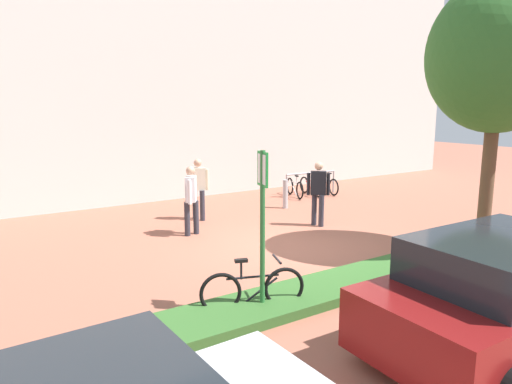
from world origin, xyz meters
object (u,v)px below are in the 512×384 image
Objects in this scene: bike_at_sign at (253,289)px; person_shirt_white at (198,185)px; person_shirt_blue at (191,196)px; car_maroon_wagon at (507,293)px; tree_sidewalk at (499,56)px; bollard_steel at (285,194)px; parking_sign_post at (263,209)px; bike_rack_cluster at (311,185)px; person_suited_dark at (318,190)px.

bike_at_sign is 6.17m from person_shirt_white.
car_maroon_wagon is at bearing -81.23° from person_shirt_blue.
tree_sidewalk reaches higher than bollard_steel.
tree_sidewalk reaches higher than parking_sign_post.
tree_sidewalk reaches higher than person_shirt_blue.
person_shirt_blue is at bearing 134.44° from tree_sidewalk.
parking_sign_post is 6.26m from person_shirt_white.
bike_rack_cluster is 5.16m from person_shirt_white.
bollard_steel is (4.73, 5.81, -1.20)m from parking_sign_post.
tree_sidewalk is 3.34× the size of person_shirt_blue.
person_shirt_blue is (-3.77, -1.20, 0.53)m from bollard_steel.
tree_sidewalk is at bearing 34.99° from car_maroon_wagon.
person_shirt_blue is 1.59m from person_shirt_white.
bollard_steel is 0.52× the size of person_shirt_white.
bike_rack_cluster is 1.22× the size of person_suited_dark.
bollard_steel is at bearing -2.88° from person_shirt_white.
bike_at_sign is 0.37× the size of car_maroon_wagon.
bollard_steel is at bearing 75.82° from person_suited_dark.
tree_sidewalk is 3.34× the size of person_shirt_white.
tree_sidewalk is 3.34× the size of person_suited_dark.
bollard_steel is at bearing 72.59° from car_maroon_wagon.
car_maroon_wagon is (-2.65, -8.45, 0.31)m from bollard_steel.
person_shirt_blue is 1.00× the size of person_suited_dark.
parking_sign_post is at bearing -133.97° from bike_rack_cluster.
car_maroon_wagon is (1.12, -7.25, -0.23)m from person_shirt_blue.
tree_sidewalk reaches higher than person_shirt_white.
parking_sign_post is at bearing 178.43° from tree_sidewalk.
parking_sign_post reaches higher than bike_at_sign.
person_shirt_blue reaches higher than car_maroon_wagon.
bollard_steel is at bearing 49.65° from bike_at_sign.
person_suited_dark is (2.36, -2.35, 0.00)m from person_shirt_white.
bollard_steel is at bearing 50.80° from parking_sign_post.
person_suited_dark is at bearing -17.44° from person_shirt_blue.
person_suited_dark is (3.21, -1.01, 0.00)m from person_shirt_blue.
parking_sign_post is 2.81× the size of bollard_steel.
person_shirt_white is 8.60m from car_maroon_wagon.
bike_rack_cluster is 2.43m from bollard_steel.
person_suited_dark is (-2.63, -3.46, 0.63)m from bike_rack_cluster.
person_shirt_blue is at bearing -122.19° from person_shirt_white.
bike_rack_cluster is 1.22× the size of person_shirt_blue.
bike_at_sign is 4.66m from person_shirt_blue.
bike_rack_cluster is at bearing 46.03° from parking_sign_post.
bike_rack_cluster is 2.34× the size of bollard_steel.
person_shirt_blue is (-4.67, 4.76, -3.17)m from tree_sidewalk.
car_maroon_wagon is at bearing -145.01° from tree_sidewalk.
bollard_steel is 3.99m from person_shirt_blue.
parking_sign_post is 0.58× the size of car_maroon_wagon.
bike_at_sign is at bearing 128.31° from car_maroon_wagon.
parking_sign_post is 1.47× the size of person_shirt_blue.
parking_sign_post is at bearing -106.95° from person_shirt_white.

